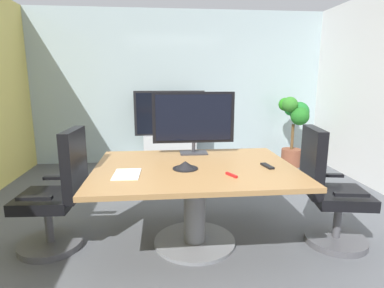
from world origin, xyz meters
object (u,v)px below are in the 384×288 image
object	(u,v)px
conference_table	(195,186)
office_chair_right	(329,197)
potted_plant	(294,122)
wall_display_unit	(170,141)
tv_monitor	(194,119)
remote_control	(267,166)
conference_phone	(185,165)
office_chair_left	(58,200)

from	to	relation	value
conference_table	office_chair_right	xyz separation A→B (m)	(1.22, -0.12, -0.11)
office_chair_right	conference_table	bearing A→B (deg)	94.38
office_chair_right	potted_plant	world-z (taller)	potted_plant
potted_plant	wall_display_unit	bearing A→B (deg)	173.77
office_chair_right	tv_monitor	xyz separation A→B (m)	(-1.18, 0.60, 0.65)
tv_monitor	remote_control	xyz separation A→B (m)	(0.60, -0.57, -0.35)
tv_monitor	conference_phone	size ratio (longest dim) A/B	3.82
conference_table	conference_phone	xyz separation A→B (m)	(-0.09, -0.08, 0.22)
office_chair_left	remote_control	world-z (taller)	office_chair_left
tv_monitor	potted_plant	distance (m)	2.80
office_chair_right	tv_monitor	size ratio (longest dim) A/B	1.30
conference_table	office_chair_right	distance (m)	1.23
conference_table	remote_control	distance (m)	0.67
wall_display_unit	potted_plant	size ratio (longest dim) A/B	1.08
office_chair_left	conference_phone	bearing A→B (deg)	86.73
conference_table	potted_plant	xyz separation A→B (m)	(1.99, 2.46, 0.21)
conference_table	conference_phone	world-z (taller)	conference_phone
office_chair_left	wall_display_unit	distance (m)	2.86
wall_display_unit	tv_monitor	bearing A→B (deg)	-85.28
conference_table	office_chair_left	distance (m)	1.23
office_chair_left	conference_phone	size ratio (longest dim) A/B	4.95
tv_monitor	remote_control	world-z (taller)	tv_monitor
potted_plant	conference_phone	xyz separation A→B (m)	(-2.09, -2.54, 0.00)
conference_table	office_chair_right	size ratio (longest dim) A/B	1.62
tv_monitor	remote_control	bearing A→B (deg)	-43.93
conference_table	tv_monitor	world-z (taller)	tv_monitor
office_chair_right	wall_display_unit	xyz separation A→B (m)	(-1.37, 2.81, -0.01)
remote_control	office_chair_right	bearing A→B (deg)	-12.27
tv_monitor	conference_phone	world-z (taller)	tv_monitor
office_chair_right	tv_monitor	bearing A→B (deg)	72.84
office_chair_right	potted_plant	bearing A→B (deg)	-6.89
tv_monitor	conference_phone	distance (m)	0.66
wall_display_unit	conference_phone	world-z (taller)	wall_display_unit
conference_table	conference_phone	distance (m)	0.25
office_chair_left	tv_monitor	xyz separation A→B (m)	(1.26, 0.44, 0.65)
potted_plant	remote_control	world-z (taller)	potted_plant
office_chair_left	tv_monitor	world-z (taller)	tv_monitor
wall_display_unit	conference_table	bearing A→B (deg)	-86.97
conference_table	remote_control	size ratio (longest dim) A/B	10.39
office_chair_left	wall_display_unit	bearing A→B (deg)	160.77
wall_display_unit	potted_plant	xyz separation A→B (m)	(2.14, -0.23, 0.33)
conference_table	tv_monitor	xyz separation A→B (m)	(0.04, 0.49, 0.54)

